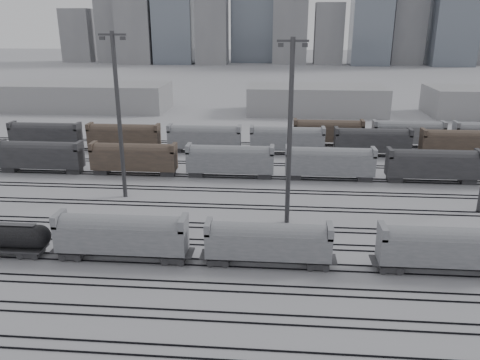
# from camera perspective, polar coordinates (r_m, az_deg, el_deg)

# --- Properties ---
(ground) EXTENTS (900.00, 900.00, 0.00)m
(ground) POSITION_cam_1_polar(r_m,az_deg,el_deg) (51.82, 5.19, -10.94)
(ground) COLOR #ABABB0
(ground) RESTS_ON ground
(tracks) EXTENTS (220.00, 71.50, 0.16)m
(tracks) POSITION_cam_1_polar(r_m,az_deg,el_deg) (67.58, 5.16, -3.57)
(tracks) COLOR black
(tracks) RESTS_ON ground
(hopper_car_a) EXTENTS (14.76, 2.93, 5.28)m
(hopper_car_a) POSITION_cam_1_polar(r_m,az_deg,el_deg) (53.97, -14.26, -6.33)
(hopper_car_a) COLOR #272729
(hopper_car_a) RESTS_ON ground
(hopper_car_b) EXTENTS (13.72, 2.73, 4.91)m
(hopper_car_b) POSITION_cam_1_polar(r_m,az_deg,el_deg) (51.29, 3.46, -7.40)
(hopper_car_b) COLOR #272729
(hopper_car_b) RESTS_ON ground
(hopper_car_c) EXTENTS (14.32, 2.84, 5.12)m
(hopper_car_c) POSITION_cam_1_polar(r_m,az_deg,el_deg) (54.34, 23.96, -7.38)
(hopper_car_c) COLOR #272729
(hopper_car_c) RESTS_ON ground
(light_mast_b) EXTENTS (3.92, 0.63, 24.47)m
(light_mast_b) POSITION_cam_1_polar(r_m,az_deg,el_deg) (71.15, -14.58, 7.87)
(light_mast_b) COLOR #39393C
(light_mast_b) RESTS_ON ground
(light_mast_c) EXTENTS (3.83, 0.61, 23.96)m
(light_mast_c) POSITION_cam_1_polar(r_m,az_deg,el_deg) (59.66, 6.10, 6.12)
(light_mast_c) COLOR #39393C
(light_mast_c) RESTS_ON ground
(bg_string_near) EXTENTS (151.00, 3.00, 5.60)m
(bg_string_near) POSITION_cam_1_polar(r_m,az_deg,el_deg) (80.87, 10.87, 1.95)
(bg_string_near) COLOR gray
(bg_string_near) RESTS_ON ground
(bg_string_mid) EXTENTS (151.00, 3.00, 5.60)m
(bg_string_mid) POSITION_cam_1_polar(r_m,az_deg,el_deg) (97.68, 15.81, 4.44)
(bg_string_mid) COLOR #272729
(bg_string_mid) RESTS_ON ground
(bg_string_far) EXTENTS (66.00, 3.00, 5.60)m
(bg_string_far) POSITION_cam_1_polar(r_m,az_deg,el_deg) (109.83, 24.08, 5.04)
(bg_string_far) COLOR brown
(bg_string_far) RESTS_ON ground
(warehouse_left) EXTENTS (50.00, 18.00, 8.00)m
(warehouse_left) POSITION_cam_1_polar(r_m,az_deg,el_deg) (153.60, -18.20, 9.62)
(warehouse_left) COLOR gray
(warehouse_left) RESTS_ON ground
(warehouse_mid) EXTENTS (40.00, 18.00, 8.00)m
(warehouse_mid) POSITION_cam_1_polar(r_m,az_deg,el_deg) (142.18, 9.22, 9.65)
(warehouse_mid) COLOR gray
(warehouse_mid) RESTS_ON ground
(skyline) EXTENTS (316.00, 22.40, 95.00)m
(skyline) POSITION_cam_1_polar(r_m,az_deg,el_deg) (325.47, 7.27, 20.06)
(skyline) COLOR gray
(skyline) RESTS_ON ground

